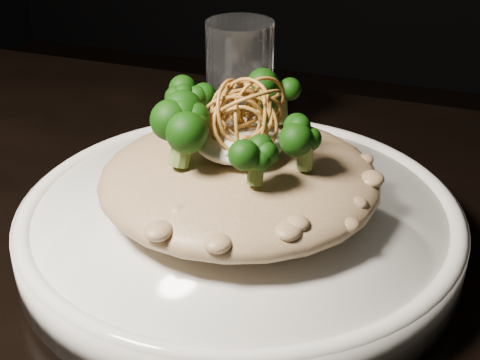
% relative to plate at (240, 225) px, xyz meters
% --- Properties ---
extents(plate, '(0.32, 0.32, 0.03)m').
position_rel_plate_xyz_m(plate, '(0.00, 0.00, 0.00)').
color(plate, white).
rests_on(plate, table).
extents(risotto, '(0.20, 0.20, 0.04)m').
position_rel_plate_xyz_m(risotto, '(-0.00, 0.00, 0.04)').
color(risotto, brown).
rests_on(risotto, plate).
extents(broccoli, '(0.16, 0.16, 0.06)m').
position_rel_plate_xyz_m(broccoli, '(0.00, 0.00, 0.09)').
color(broccoli, black).
rests_on(broccoli, risotto).
extents(cheese, '(0.06, 0.06, 0.02)m').
position_rel_plate_xyz_m(cheese, '(0.00, -0.00, 0.07)').
color(cheese, white).
rests_on(cheese, risotto).
extents(shallots, '(0.07, 0.07, 0.04)m').
position_rel_plate_xyz_m(shallots, '(0.00, 0.00, 0.10)').
color(shallots, '#92601E').
rests_on(shallots, cheese).
extents(drinking_glass, '(0.08, 0.08, 0.11)m').
position_rel_plate_xyz_m(drinking_glass, '(-0.07, 0.18, 0.04)').
color(drinking_glass, white).
rests_on(drinking_glass, table).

